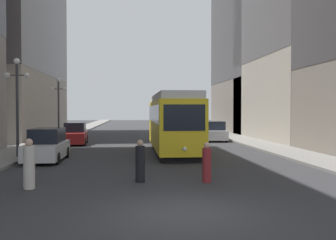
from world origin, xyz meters
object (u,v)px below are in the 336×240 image
Objects in this scene: streetcar at (172,121)px; parked_car_left_near at (47,146)px; transit_bus at (182,118)px; pedestrian_crossing_near at (207,164)px; pedestrian_crossing_far at (140,162)px; parked_car_left_mid at (75,134)px; parked_car_right_far at (215,132)px; lamp_post_left_near at (17,92)px; pedestrian_on_sidewalk at (29,165)px; lamp_post_left_far at (58,99)px.

streetcar is 8.61m from parked_car_left_near.
transit_bus is 30.50m from pedestrian_crossing_near.
parked_car_left_near is 8.51m from pedestrian_crossing_far.
pedestrian_crossing_near is (0.21, -11.24, -1.37)m from streetcar.
transit_bus is 2.26× the size of parked_car_left_mid.
parked_car_left_mid is 1.14× the size of parked_car_right_far.
lamp_post_left_near reaches higher than streetcar.
streetcar is 19.34m from transit_bus.
streetcar reaches higher than pedestrian_crossing_far.
lamp_post_left_near is (-9.36, -3.06, 1.77)m from streetcar.
parked_car_right_far is at bearing -37.04° from pedestrian_crossing_far.
parked_car_left_near is at bearing -114.11° from transit_bus.
streetcar is at bearing -98.90° from transit_bus.
pedestrian_on_sidewalk is (-4.01, -0.95, 0.07)m from pedestrian_crossing_far.
pedestrian_crossing_near is 6.65m from pedestrian_on_sidewalk.
transit_bus is at bearing 60.61° from lamp_post_left_near.
transit_bus reaches higher than parked_car_left_near.
lamp_post_left_near is (-9.56, 8.19, 3.14)m from pedestrian_crossing_near.
lamp_post_left_far is (-12.47, -9.59, 1.86)m from transit_bus.
lamp_post_left_near is at bearing -104.61° from parked_car_left_mid.
parked_car_right_far is at bearing -2.71° from lamp_post_left_far.
lamp_post_left_far is (-1.90, 2.98, 2.96)m from parked_car_left_mid.
pedestrian_crossing_far is 21.83m from lamp_post_left_far.
pedestrian_on_sidewalk is at bearing -90.14° from parked_car_left_mid.
parked_car_right_far is 23.59m from pedestrian_on_sidewalk.
streetcar is at bearing -132.23° from pedestrian_crossing_near.
lamp_post_left_far is at bearing 134.41° from streetcar.
parked_car_right_far is at bearing 71.24° from pedestrian_on_sidewalk.
transit_bus is at bearing 46.54° from parked_car_left_mid.
parked_car_left_near is at bearing -93.38° from parked_car_left_mid.
lamp_post_left_near is (-2.95, 8.86, 3.03)m from pedestrian_on_sidewalk.
lamp_post_left_near is at bearing -90.00° from lamp_post_left_far.
pedestrian_crossing_far is at bearing -100.02° from transit_bus.
pedestrian_crossing_near is at bearing -70.05° from parked_car_left_mid.
pedestrian_crossing_near is at bearing -65.24° from lamp_post_left_far.
pedestrian_on_sidewalk is at bearing -118.43° from streetcar.
lamp_post_left_far is (-9.36, 9.50, 1.70)m from streetcar.
parked_car_left_mid is 18.46m from pedestrian_on_sidewalk.
parked_car_left_near is 3.73m from lamp_post_left_near.
lamp_post_left_far is (-2.95, 21.42, 2.96)m from pedestrian_on_sidewalk.
lamp_post_left_far reaches higher than parked_car_right_far.
parked_car_left_near is (-10.57, -23.21, -1.10)m from transit_bus.
parked_car_right_far is at bearing -146.24° from pedestrian_crossing_near.
transit_bus is 30.59m from pedestrian_crossing_far.
lamp_post_left_near is 12.55m from lamp_post_left_far.
parked_car_right_far is 2.63× the size of pedestrian_crossing_far.
lamp_post_left_near is at bearing 118.05° from pedestrian_on_sidewalk.
parked_car_right_far reaches higher than pedestrian_crossing_near.
parked_car_left_mid is 3.00× the size of pedestrian_crossing_far.
pedestrian_crossing_near is (-2.91, -30.33, -1.21)m from transit_bus.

